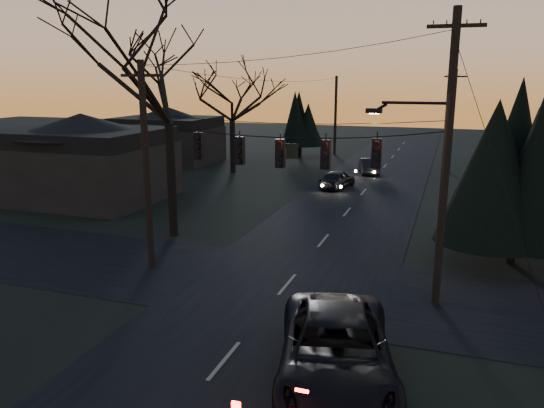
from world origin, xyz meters
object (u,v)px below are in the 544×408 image
(utility_pole_left, at_px, (152,267))
(sedan_oncoming_a, at_px, (337,179))
(utility_pole_far_r, at_px, (448,173))
(sedan_oncoming_b, at_px, (369,166))
(utility_pole_far_l, at_px, (334,154))
(bare_tree_left, at_px, (167,74))
(evergreen_right, at_px, (521,163))
(utility_pole_right, at_px, (435,304))
(suv_near, at_px, (336,352))

(utility_pole_left, relative_size, sedan_oncoming_a, 2.19)
(utility_pole_far_r, xyz_separation_m, sedan_oncoming_b, (-6.30, -2.54, 0.66))
(utility_pole_far_l, relative_size, sedan_oncoming_a, 2.06)
(bare_tree_left, height_order, evergreen_right, bare_tree_left)
(sedan_oncoming_a, bearing_deg, evergreen_right, 138.77)
(bare_tree_left, relative_size, evergreen_right, 1.51)
(utility_pole_right, relative_size, suv_near, 1.57)
(suv_near, bearing_deg, utility_pole_far_l, 88.66)
(utility_pole_left, height_order, utility_pole_far_l, utility_pole_left)
(bare_tree_left, bearing_deg, utility_pole_left, -72.22)
(utility_pole_right, relative_size, evergreen_right, 1.33)
(evergreen_right, height_order, suv_near, evergreen_right)
(utility_pole_far_r, relative_size, utility_pole_far_l, 1.06)
(utility_pole_far_r, bearing_deg, sedan_oncoming_a, -129.19)
(utility_pole_far_l, distance_m, suv_near, 43.06)
(evergreen_right, xyz_separation_m, sedan_oncoming_a, (-10.46, 13.21, -3.70))
(utility_pole_far_l, distance_m, sedan_oncoming_a, 17.71)
(suv_near, xyz_separation_m, sedan_oncoming_b, (-4.00, 31.52, -0.22))
(utility_pole_far_r, height_order, evergreen_right, evergreen_right)
(utility_pole_left, height_order, evergreen_right, evergreen_right)
(utility_pole_right, height_order, bare_tree_left, bare_tree_left)
(bare_tree_left, bearing_deg, sedan_oncoming_a, 69.30)
(utility_pole_right, relative_size, utility_pole_far_l, 1.25)
(utility_pole_right, relative_size, utility_pole_left, 1.18)
(utility_pole_left, distance_m, evergreen_right, 16.06)
(utility_pole_far_r, xyz_separation_m, utility_pole_far_l, (-11.50, 8.00, 0.00))
(utility_pole_right, bearing_deg, sedan_oncoming_b, 103.90)
(utility_pole_left, height_order, suv_near, utility_pole_left)
(utility_pole_far_l, height_order, sedan_oncoming_a, utility_pole_far_l)
(evergreen_right, bearing_deg, utility_pole_far_l, 115.34)
(utility_pole_left, height_order, sedan_oncoming_a, utility_pole_left)
(utility_pole_far_r, height_order, sedan_oncoming_a, utility_pole_far_r)
(utility_pole_left, bearing_deg, utility_pole_right, 0.00)
(utility_pole_far_l, bearing_deg, utility_pole_right, -72.28)
(utility_pole_left, distance_m, utility_pole_far_r, 30.27)
(utility_pole_left, xyz_separation_m, suv_near, (9.20, -6.06, 0.89))
(utility_pole_far_r, distance_m, bare_tree_left, 28.01)
(suv_near, bearing_deg, utility_pole_left, 132.97)
(utility_pole_left, relative_size, suv_near, 1.33)
(utility_pole_left, relative_size, bare_tree_left, 0.75)
(utility_pole_left, bearing_deg, sedan_oncoming_a, 78.07)
(utility_pole_left, xyz_separation_m, sedan_oncoming_a, (3.96, 18.76, 0.66))
(utility_pole_far_r, height_order, suv_near, utility_pole_far_r)
(sedan_oncoming_a, height_order, sedan_oncoming_b, sedan_oncoming_a)
(evergreen_right, relative_size, suv_near, 1.18)
(bare_tree_left, xyz_separation_m, sedan_oncoming_b, (6.63, 20.99, -7.30))
(utility_pole_far_l, bearing_deg, evergreen_right, -64.66)
(sedan_oncoming_a, bearing_deg, suv_near, 112.32)
(utility_pole_far_r, distance_m, sedan_oncoming_b, 6.82)
(utility_pole_right, distance_m, utility_pole_left, 11.50)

